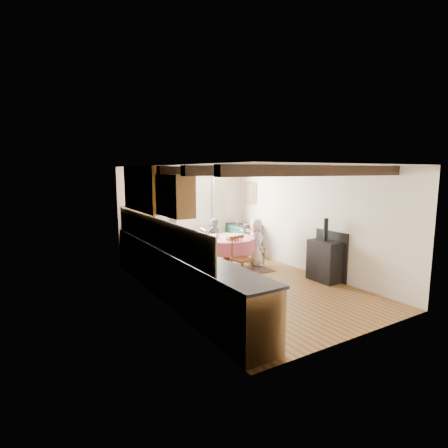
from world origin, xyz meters
TOP-DOWN VIEW (x-y plane):
  - floor at (0.00, 0.00)m, footprint 3.60×5.50m
  - ceiling at (0.00, 0.00)m, footprint 3.60×5.50m
  - wall_back at (0.00, 2.75)m, footprint 3.60×0.00m
  - wall_front at (0.00, -2.75)m, footprint 3.60×0.00m
  - wall_left at (-1.80, 0.00)m, footprint 0.00×5.50m
  - wall_right at (1.80, 0.00)m, footprint 0.00×5.50m
  - beam_a at (0.00, -2.00)m, footprint 3.60×0.16m
  - beam_b at (0.00, -1.00)m, footprint 3.60×0.16m
  - beam_c at (0.00, 0.00)m, footprint 3.60×0.16m
  - beam_d at (0.00, 1.00)m, footprint 3.60×0.16m
  - beam_e at (0.00, 2.00)m, footprint 3.60×0.16m
  - splash_left at (-1.78, 0.30)m, footprint 0.02×4.50m
  - splash_back at (-1.00, 2.73)m, footprint 1.40×0.02m
  - base_cabinet_left at (-1.50, 0.00)m, footprint 0.60×5.30m
  - base_cabinet_back at (-1.05, 2.45)m, footprint 1.30×0.60m
  - worktop_left at (-1.48, 0.00)m, footprint 0.64×5.30m
  - worktop_back at (-1.05, 2.43)m, footprint 1.30×0.64m
  - wall_cabinet_glass at (-1.63, 1.20)m, footprint 0.34×1.80m
  - wall_cabinet_solid at (-1.63, -0.30)m, footprint 0.34×0.90m
  - window_frame at (0.10, 2.73)m, footprint 1.34×0.03m
  - window_pane at (0.10, 2.74)m, footprint 1.20×0.01m
  - curtain_left at (-0.75, 2.65)m, footprint 0.35×0.10m
  - curtain_right at (0.95, 2.65)m, footprint 0.35×0.10m
  - curtain_rod at (0.10, 2.65)m, footprint 2.00×0.03m
  - wall_picture at (1.77, 2.30)m, footprint 0.04×0.50m
  - wall_plate at (1.05, 2.72)m, footprint 0.30×0.02m
  - rug at (0.26, 1.10)m, footprint 1.82×1.41m
  - dining_table at (0.26, 1.10)m, footprint 1.28×1.28m
  - chair_near at (0.18, 0.35)m, footprint 0.46×0.48m
  - chair_left at (-0.59, 1.05)m, footprint 0.54×0.53m
  - chair_right at (1.12, 1.13)m, footprint 0.42×0.40m
  - aga_range at (1.47, 2.16)m, footprint 0.61×0.95m
  - cast_iron_stove at (1.58, -0.68)m, footprint 0.40×0.67m
  - child_far at (0.33, 1.84)m, footprint 0.45×0.32m
  - child_right at (1.06, 1.05)m, footprint 0.51×0.65m
  - bowl_a at (0.17, 0.80)m, footprint 0.34×0.34m
  - bowl_b at (0.26, 0.75)m, footprint 0.28×0.28m
  - cup at (0.08, 1.22)m, footprint 0.14×0.14m
  - canister_tall at (-1.31, 2.49)m, footprint 0.15×0.15m
  - canister_wide at (-0.88, 2.55)m, footprint 0.18×0.18m

SIDE VIEW (x-z plane):
  - floor at x=0.00m, z-range 0.00..0.00m
  - rug at x=0.26m, z-range 0.00..0.01m
  - dining_table at x=0.26m, z-range 0.00..0.77m
  - aga_range at x=1.47m, z-range 0.00..0.87m
  - base_cabinet_left at x=-1.50m, z-range 0.00..0.88m
  - base_cabinet_back at x=-1.05m, z-range 0.00..0.88m
  - chair_right at x=1.12m, z-range 0.00..0.90m
  - chair_near at x=0.18m, z-range 0.00..0.93m
  - chair_left at x=-0.59m, z-range 0.00..1.04m
  - child_far at x=0.33m, z-range 0.00..1.13m
  - child_right at x=1.06m, z-range 0.00..1.17m
  - cast_iron_stove at x=1.58m, z-range 0.00..1.34m
  - bowl_a at x=0.17m, z-range 0.77..0.83m
  - bowl_b at x=0.26m, z-range 0.77..0.83m
  - cup at x=0.08m, z-range 0.77..0.87m
  - worktop_left at x=-1.48m, z-range 0.88..0.92m
  - worktop_back at x=-1.05m, z-range 0.88..0.92m
  - canister_wide at x=-0.88m, z-range 0.92..1.12m
  - canister_tall at x=-1.31m, z-range 0.92..1.17m
  - curtain_left at x=-0.75m, z-range 0.05..2.15m
  - curtain_right at x=0.95m, z-range 0.05..2.15m
  - wall_back at x=0.00m, z-range 0.00..2.40m
  - wall_front at x=0.00m, z-range 0.00..2.40m
  - wall_left at x=-1.80m, z-range 0.00..2.40m
  - wall_right at x=1.80m, z-range 0.00..2.40m
  - splash_left at x=-1.78m, z-range 0.92..1.48m
  - splash_back at x=-1.00m, z-range 0.92..1.48m
  - window_frame at x=0.10m, z-range 0.83..2.37m
  - window_pane at x=0.10m, z-range 0.90..2.30m
  - wall_picture at x=1.77m, z-range 1.40..2.00m
  - wall_plate at x=1.05m, z-range 1.55..1.85m
  - wall_cabinet_solid at x=-1.63m, z-range 1.55..2.25m
  - wall_cabinet_glass at x=-1.63m, z-range 1.50..2.40m
  - curtain_rod at x=0.10m, z-range 2.19..2.22m
  - beam_a at x=0.00m, z-range 2.23..2.39m
  - beam_b at x=0.00m, z-range 2.23..2.39m
  - beam_c at x=0.00m, z-range 2.23..2.39m
  - beam_d at x=0.00m, z-range 2.23..2.39m
  - beam_e at x=0.00m, z-range 2.23..2.39m
  - ceiling at x=0.00m, z-range 2.40..2.40m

